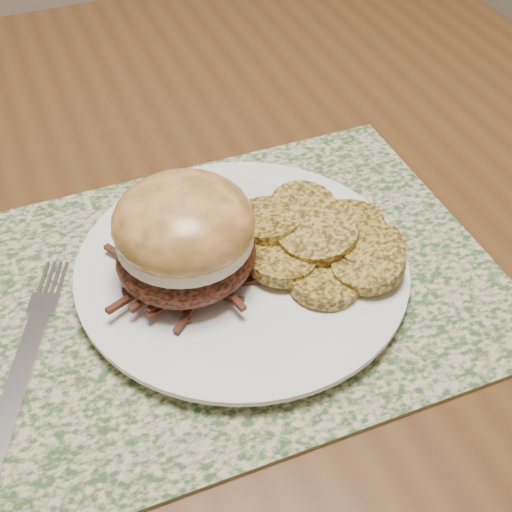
{
  "coord_description": "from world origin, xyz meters",
  "views": [
    {
      "loc": [
        0.1,
        -0.52,
        1.18
      ],
      "look_at": [
        0.25,
        -0.14,
        0.79
      ],
      "focal_mm": 50.0,
      "sensor_mm": 36.0,
      "label": 1
    }
  ],
  "objects": [
    {
      "name": "roasted_potatoes",
      "position": [
        0.31,
        -0.13,
        0.78
      ],
      "size": [
        0.16,
        0.16,
        0.04
      ],
      "color": "#AE8E33",
      "rests_on": "dinner_plate"
    },
    {
      "name": "placemat",
      "position": [
        0.23,
        -0.13,
        0.75
      ],
      "size": [
        0.45,
        0.33,
        0.0
      ],
      "primitive_type": "cube",
      "color": "#36522A",
      "rests_on": "dining_table"
    },
    {
      "name": "pork_sandwich",
      "position": [
        0.2,
        -0.12,
        0.81
      ],
      "size": [
        0.15,
        0.15,
        0.09
      ],
      "rotation": [
        0.0,
        0.0,
        0.43
      ],
      "color": "black",
      "rests_on": "dinner_plate"
    },
    {
      "name": "fork",
      "position": [
        0.07,
        -0.14,
        0.76
      ],
      "size": [
        0.1,
        0.19,
        0.0
      ],
      "rotation": [
        0.0,
        0.0,
        -0.41
      ],
      "color": "silver",
      "rests_on": "placemat"
    },
    {
      "name": "dinner_plate",
      "position": [
        0.25,
        -0.12,
        0.76
      ],
      "size": [
        0.26,
        0.26,
        0.02
      ],
      "primitive_type": "cylinder",
      "color": "white",
      "rests_on": "placemat"
    }
  ]
}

